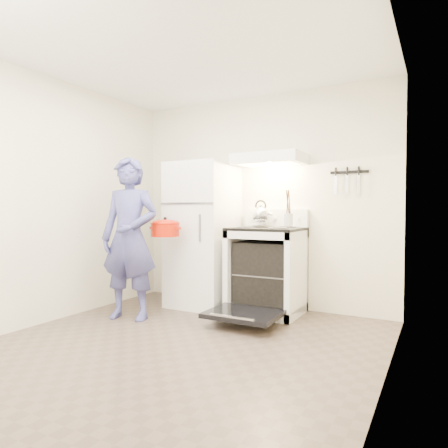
{
  "coord_description": "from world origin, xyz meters",
  "views": [
    {
      "loc": [
        1.91,
        -2.62,
        1.14
      ],
      "look_at": [
        -0.05,
        1.0,
        1.0
      ],
      "focal_mm": 32.0,
      "sensor_mm": 36.0,
      "label": 1
    }
  ],
  "objects": [
    {
      "name": "knife_strip",
      "position": [
        1.05,
        1.79,
        1.55
      ],
      "size": [
        0.4,
        0.02,
        0.03
      ],
      "primitive_type": "cube",
      "color": "black",
      "rests_on": "back_wall"
    },
    {
      "name": "stove_body",
      "position": [
        0.23,
        1.48,
        0.46
      ],
      "size": [
        0.76,
        0.65,
        0.92
      ],
      "primitive_type": "cube",
      "color": "white",
      "rests_on": "floor"
    },
    {
      "name": "oven_door",
      "position": [
        0.23,
        0.88,
        0.12
      ],
      "size": [
        0.7,
        0.54,
        0.04
      ],
      "primitive_type": "cube",
      "color": "black",
      "rests_on": "floor"
    },
    {
      "name": "oven_rack",
      "position": [
        0.23,
        1.48,
        0.44
      ],
      "size": [
        0.6,
        0.52,
        0.01
      ],
      "primitive_type": "cube",
      "color": "slate",
      "rests_on": "stove_body"
    },
    {
      "name": "refrigerator",
      "position": [
        -0.58,
        1.45,
        0.85
      ],
      "size": [
        0.7,
        0.7,
        1.7
      ],
      "primitive_type": "cube",
      "color": "white",
      "rests_on": "floor"
    },
    {
      "name": "back_wall",
      "position": [
        0.0,
        1.8,
        1.25
      ],
      "size": [
        3.2,
        0.02,
        2.5
      ],
      "primitive_type": "cube",
      "color": "beige",
      "rests_on": "ground"
    },
    {
      "name": "floor",
      "position": [
        0.0,
        0.0,
        0.0
      ],
      "size": [
        3.6,
        3.6,
        0.0
      ],
      "primitive_type": "plane",
      "color": "brown",
      "rests_on": "ground"
    },
    {
      "name": "cooktop",
      "position": [
        0.23,
        1.48,
        0.94
      ],
      "size": [
        0.76,
        0.65,
        0.03
      ],
      "primitive_type": "cube",
      "color": "black",
      "rests_on": "stove_body"
    },
    {
      "name": "tea_kettle",
      "position": [
        0.1,
        1.6,
        1.1
      ],
      "size": [
        0.25,
        0.21,
        0.31
      ],
      "primitive_type": null,
      "color": "silver",
      "rests_on": "cooktop"
    },
    {
      "name": "pizza_stone",
      "position": [
        0.25,
        1.52,
        0.45
      ],
      "size": [
        0.33,
        0.33,
        0.02
      ],
      "primitive_type": "cylinder",
      "color": "#866244",
      "rests_on": "oven_rack"
    },
    {
      "name": "backsplash",
      "position": [
        0.23,
        1.76,
        1.05
      ],
      "size": [
        0.76,
        0.07,
        0.2
      ],
      "primitive_type": "cube",
      "color": "white",
      "rests_on": "cooktop"
    },
    {
      "name": "utensil_jar",
      "position": [
        0.55,
        1.27,
        1.05
      ],
      "size": [
        0.1,
        0.1,
        0.13
      ],
      "primitive_type": "cylinder",
      "rotation": [
        0.0,
        0.0,
        -0.17
      ],
      "color": "silver",
      "rests_on": "cooktop"
    },
    {
      "name": "person",
      "position": [
        -0.95,
        0.58,
        0.85
      ],
      "size": [
        0.7,
        0.54,
        1.7
      ],
      "primitive_type": "imported",
      "rotation": [
        0.0,
        0.0,
        0.25
      ],
      "color": "navy",
      "rests_on": "floor"
    },
    {
      "name": "range_hood",
      "position": [
        0.23,
        1.55,
        1.71
      ],
      "size": [
        0.76,
        0.5,
        0.12
      ],
      "primitive_type": "cube",
      "color": "white",
      "rests_on": "back_wall"
    },
    {
      "name": "dutch_oven",
      "position": [
        -0.69,
        0.86,
        0.93
      ],
      "size": [
        0.38,
        0.31,
        0.24
      ],
      "primitive_type": null,
      "color": "#BA1502",
      "rests_on": "person"
    }
  ]
}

